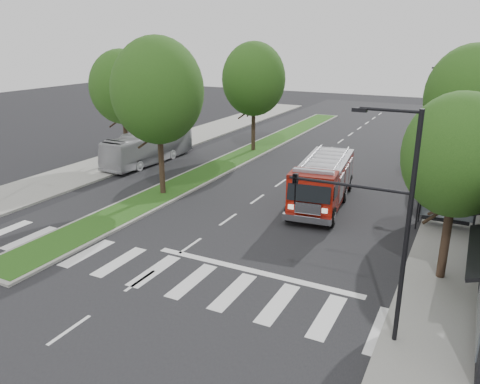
{
  "coord_description": "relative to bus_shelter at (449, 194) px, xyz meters",
  "views": [
    {
      "loc": [
        11.95,
        -18.02,
        9.96
      ],
      "look_at": [
        0.78,
        3.97,
        1.8
      ],
      "focal_mm": 35.0,
      "sensor_mm": 36.0,
      "label": 1
    }
  ],
  "objects": [
    {
      "name": "fire_engine",
      "position": [
        -7.19,
        0.79,
        -0.57
      ],
      "size": [
        3.65,
        9.11,
        3.07
      ],
      "rotation": [
        0.0,
        0.0,
        0.12
      ],
      "color": "#5E0C05",
      "rests_on": "ground"
    },
    {
      "name": "tree_right_mid",
      "position": [
        0.3,
        5.85,
        4.45
      ],
      "size": [
        5.6,
        5.6,
        9.72
      ],
      "color": "black",
      "rests_on": "ground"
    },
    {
      "name": "bus_shelter",
      "position": [
        0.0,
        0.0,
        0.0
      ],
      "size": [
        3.2,
        1.6,
        2.61
      ],
      "color": "black",
      "rests_on": "ground"
    },
    {
      "name": "tree_left_mid",
      "position": [
        -25.2,
        3.85,
        4.12
      ],
      "size": [
        5.2,
        5.2,
        9.16
      ],
      "color": "black",
      "rests_on": "ground"
    },
    {
      "name": "city_bus",
      "position": [
        -23.2,
        4.3,
        -0.71
      ],
      "size": [
        2.5,
        9.59,
        2.66
      ],
      "primitive_type": "imported",
      "rotation": [
        0.0,
        0.0,
        -0.03
      ],
      "color": "#B1B1B5",
      "rests_on": "ground"
    },
    {
      "name": "tree_right_far",
      "position": [
        0.3,
        15.85,
        3.8
      ],
      "size": [
        5.0,
        5.0,
        8.73
      ],
      "color": "black",
      "rests_on": "ground"
    },
    {
      "name": "tree_right_near",
      "position": [
        0.3,
        -6.15,
        3.47
      ],
      "size": [
        4.4,
        4.4,
        8.05
      ],
      "color": "black",
      "rests_on": "ground"
    },
    {
      "name": "tree_median_far",
      "position": [
        -17.2,
        11.85,
        4.45
      ],
      "size": [
        5.6,
        5.6,
        9.72
      ],
      "color": "black",
      "rests_on": "ground"
    },
    {
      "name": "median",
      "position": [
        -17.2,
        9.85,
        -1.96
      ],
      "size": [
        3.0,
        50.0,
        0.15
      ],
      "color": "gray",
      "rests_on": "ground"
    },
    {
      "name": "sidewalk_right",
      "position": [
        1.3,
        1.85,
        -1.96
      ],
      "size": [
        5.0,
        80.0,
        0.15
      ],
      "primitive_type": "cube",
      "color": "gray",
      "rests_on": "ground"
    },
    {
      "name": "ground",
      "position": [
        -11.2,
        -8.15,
        -2.04
      ],
      "size": [
        140.0,
        140.0,
        0.0
      ],
      "primitive_type": "plane",
      "color": "black",
      "rests_on": "ground"
    },
    {
      "name": "tree_median_near",
      "position": [
        -17.2,
        -2.15,
        4.77
      ],
      "size": [
        5.8,
        5.8,
        10.16
      ],
      "color": "black",
      "rests_on": "ground"
    },
    {
      "name": "sidewalk_left",
      "position": [
        -25.7,
        1.85,
        -1.96
      ],
      "size": [
        5.0,
        80.0,
        0.15
      ],
      "primitive_type": "cube",
      "color": "gray",
      "rests_on": "ground"
    },
    {
      "name": "streetlight_right_far",
      "position": [
        -0.85,
        11.85,
        2.44
      ],
      "size": [
        2.11,
        0.2,
        8.0
      ],
      "color": "black",
      "rests_on": "ground"
    },
    {
      "name": "streetlight_right_near",
      "position": [
        -1.59,
        -11.65,
        2.63
      ],
      "size": [
        4.08,
        0.22,
        8.0
      ],
      "color": "black",
      "rests_on": "ground"
    }
  ]
}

